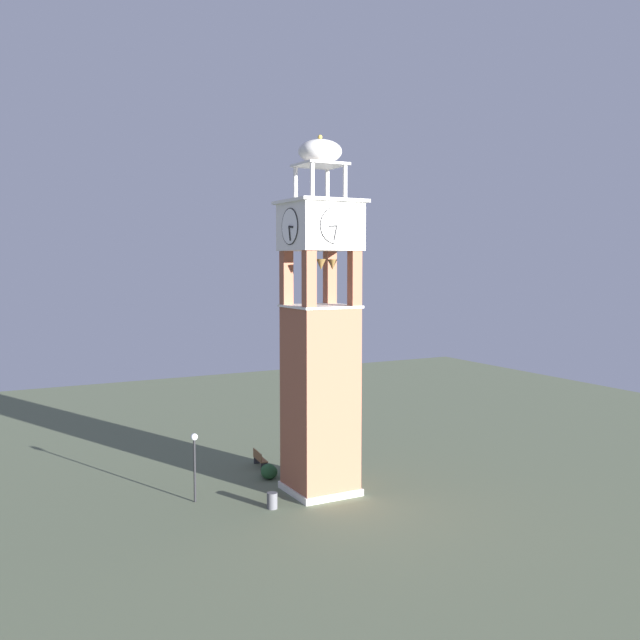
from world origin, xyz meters
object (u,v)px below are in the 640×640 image
at_px(park_bench, 259,459).
at_px(lamp_post, 194,454).
at_px(clock_tower, 320,350).
at_px(trash_bin, 272,501).

relative_size(park_bench, lamp_post, 0.46).
bearing_deg(park_bench, clock_tower, 100.19).
bearing_deg(clock_tower, lamp_post, -13.73).
relative_size(lamp_post, trash_bin, 4.43).
xyz_separation_m(park_bench, lamp_post, (5.35, 4.18, 2.00)).
relative_size(clock_tower, park_bench, 11.40).
distance_m(clock_tower, lamp_post, 8.33).
bearing_deg(clock_tower, trash_bin, 19.50).
distance_m(clock_tower, park_bench, 9.21).
xyz_separation_m(clock_tower, trash_bin, (3.31, 1.17, -7.21)).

